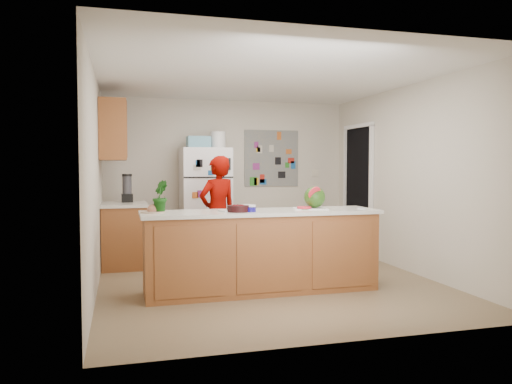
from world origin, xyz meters
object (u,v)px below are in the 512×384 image
object	(u,v)px
person	(218,213)
watermelon	(315,197)
cherry_bowl	(238,209)
refrigerator	(205,202)

from	to	relation	value
person	watermelon	world-z (taller)	person
cherry_bowl	person	bearing A→B (deg)	88.50
person	watermelon	size ratio (longest dim) A/B	6.26
refrigerator	person	world-z (taller)	refrigerator
refrigerator	watermelon	xyz separation A→B (m)	(0.91, -2.33, 0.21)
person	watermelon	bearing A→B (deg)	103.92
watermelon	person	bearing A→B (deg)	126.85
cherry_bowl	watermelon	bearing A→B (deg)	8.52
watermelon	cherry_bowl	bearing A→B (deg)	-171.48
person	refrigerator	bearing A→B (deg)	-113.36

